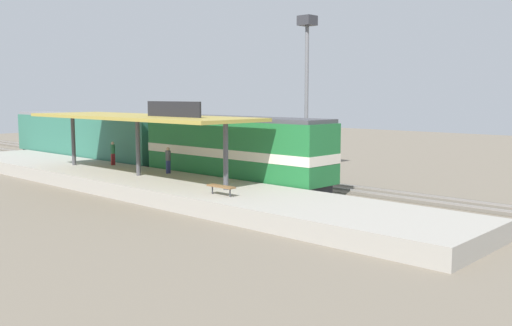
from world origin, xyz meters
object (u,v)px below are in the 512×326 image
at_px(person_walking, 168,159).
at_px(platform_bench, 221,187).
at_px(locomotive, 234,151).
at_px(passenger_carriage_single, 87,138).
at_px(light_mast, 307,62).
at_px(person_waiting, 113,152).

bearing_deg(person_walking, platform_bench, -111.19).
height_order(locomotive, passenger_carriage_single, locomotive).
bearing_deg(light_mast, person_walking, 163.59).
distance_m(platform_bench, locomotive, 7.95).
height_order(locomotive, light_mast, light_mast).
height_order(passenger_carriage_single, light_mast, light_mast).
bearing_deg(person_walking, locomotive, -51.46).
distance_m(platform_bench, person_waiting, 15.35).
xyz_separation_m(platform_bench, light_mast, (13.80, 5.41, 7.05)).
bearing_deg(person_waiting, light_mast, -42.38).
bearing_deg(person_walking, passenger_carriage_single, 79.51).
xyz_separation_m(locomotive, person_waiting, (-2.69, 9.87, -0.56)).
xyz_separation_m(platform_bench, passenger_carriage_single, (6.00, 23.11, 0.97)).
bearing_deg(platform_bench, light_mast, 21.40).
bearing_deg(locomotive, person_waiting, 105.22).
bearing_deg(passenger_carriage_single, light_mast, -66.22).
distance_m(locomotive, person_waiting, 10.24).
distance_m(locomotive, passenger_carriage_single, 18.00).
bearing_deg(person_waiting, passenger_carriage_single, 71.73).
xyz_separation_m(passenger_carriage_single, light_mast, (7.80, -17.70, 6.08)).
relative_size(platform_bench, light_mast, 0.15).
bearing_deg(passenger_carriage_single, person_walking, -100.49).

